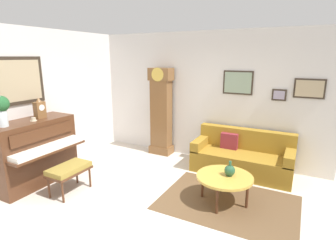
# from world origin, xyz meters

# --- Properties ---
(ground_plane) EXTENTS (6.40, 6.00, 0.10)m
(ground_plane) POSITION_xyz_m (0.00, 0.00, -0.05)
(ground_plane) COLOR beige
(wall_left) EXTENTS (0.13, 4.90, 2.80)m
(wall_left) POSITION_xyz_m (-2.60, -0.01, 1.41)
(wall_left) COLOR silver
(wall_left) RESTS_ON ground_plane
(wall_back) EXTENTS (5.30, 0.13, 2.80)m
(wall_back) POSITION_xyz_m (0.02, 2.40, 1.40)
(wall_back) COLOR silver
(wall_back) RESTS_ON ground_plane
(area_rug) EXTENTS (2.10, 1.50, 0.01)m
(area_rug) POSITION_xyz_m (1.08, 0.67, 0.00)
(area_rug) COLOR brown
(area_rug) RESTS_ON ground_plane
(piano) EXTENTS (0.87, 1.44, 1.18)m
(piano) POSITION_xyz_m (-2.23, -0.25, 0.60)
(piano) COLOR #4C2B19
(piano) RESTS_ON ground_plane
(piano_bench) EXTENTS (0.42, 0.70, 0.48)m
(piano_bench) POSITION_xyz_m (-1.40, -0.23, 0.41)
(piano_bench) COLOR #4C2B19
(piano_bench) RESTS_ON ground_plane
(grandfather_clock) EXTENTS (0.52, 0.34, 2.03)m
(grandfather_clock) POSITION_xyz_m (-0.94, 2.15, 0.96)
(grandfather_clock) COLOR brown
(grandfather_clock) RESTS_ON ground_plane
(couch) EXTENTS (1.90, 0.80, 0.84)m
(couch) POSITION_xyz_m (1.01, 1.96, 0.31)
(couch) COLOR olive
(couch) RESTS_ON ground_plane
(coffee_table) EXTENTS (0.88, 0.88, 0.45)m
(coffee_table) POSITION_xyz_m (1.02, 0.66, 0.42)
(coffee_table) COLOR gold
(coffee_table) RESTS_ON ground_plane
(mantel_clock) EXTENTS (0.13, 0.18, 0.38)m
(mantel_clock) POSITION_xyz_m (-2.23, -0.05, 1.35)
(mantel_clock) COLOR brown
(mantel_clock) RESTS_ON piano
(flower_vase) EXTENTS (0.26, 0.26, 0.58)m
(flower_vase) POSITION_xyz_m (-2.23, -0.72, 1.49)
(flower_vase) COLOR silver
(flower_vase) RESTS_ON piano
(teacup) EXTENTS (0.12, 0.12, 0.06)m
(teacup) POSITION_xyz_m (-2.15, -0.25, 1.20)
(teacup) COLOR beige
(teacup) RESTS_ON piano
(green_jug) EXTENTS (0.17, 0.17, 0.24)m
(green_jug) POSITION_xyz_m (1.08, 0.71, 0.54)
(green_jug) COLOR #234C33
(green_jug) RESTS_ON coffee_table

